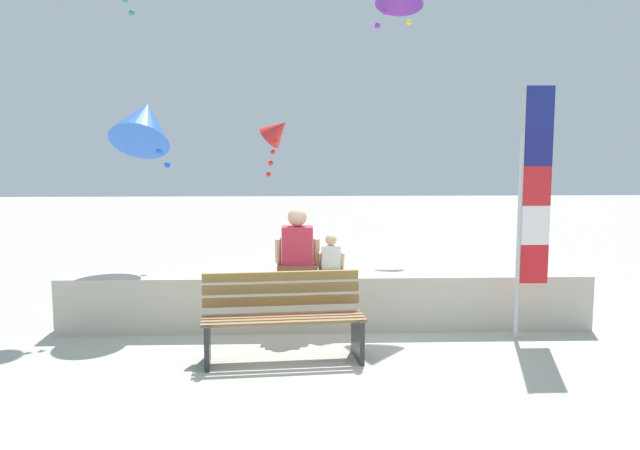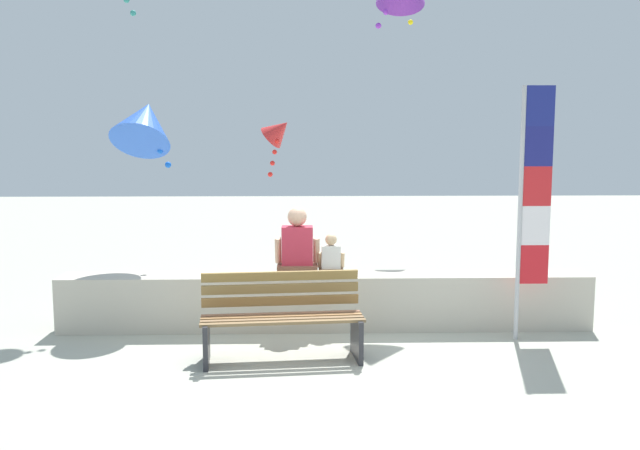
{
  "view_description": "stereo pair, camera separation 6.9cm",
  "coord_description": "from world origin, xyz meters",
  "px_view_note": "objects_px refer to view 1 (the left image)",
  "views": [
    {
      "loc": [
        -0.35,
        -7.04,
        2.3
      ],
      "look_at": [
        -0.07,
        1.07,
        1.26
      ],
      "focal_mm": 38.46,
      "sensor_mm": 36.0,
      "label": 1
    },
    {
      "loc": [
        -0.28,
        -7.04,
        2.3
      ],
      "look_at": [
        -0.07,
        1.07,
        1.26
      ],
      "focal_mm": 38.46,
      "sensor_mm": 36.0,
      "label": 2
    }
  ],
  "objects_px": {
    "kite_blue": "(144,122)",
    "park_bench": "(283,319)",
    "kite_red": "(277,131)",
    "person_adult": "(297,249)",
    "person_child": "(331,259)",
    "flag_banner": "(530,197)"
  },
  "relations": [
    {
      "from": "flag_banner",
      "to": "kite_blue",
      "type": "xyz_separation_m",
      "value": [
        -4.58,
        1.33,
        0.86
      ]
    },
    {
      "from": "person_adult",
      "to": "park_bench",
      "type": "bearing_deg",
      "value": -97.75
    },
    {
      "from": "park_bench",
      "to": "kite_blue",
      "type": "height_order",
      "value": "kite_blue"
    },
    {
      "from": "park_bench",
      "to": "person_adult",
      "type": "relative_size",
      "value": 2.11
    },
    {
      "from": "flag_banner",
      "to": "person_child",
      "type": "bearing_deg",
      "value": 167.04
    },
    {
      "from": "person_adult",
      "to": "flag_banner",
      "type": "xyz_separation_m",
      "value": [
        2.62,
        -0.51,
        0.65
      ]
    },
    {
      "from": "person_child",
      "to": "kite_red",
      "type": "xyz_separation_m",
      "value": [
        -0.73,
        3.49,
        1.56
      ]
    },
    {
      "from": "park_bench",
      "to": "person_child",
      "type": "relative_size",
      "value": 3.47
    },
    {
      "from": "park_bench",
      "to": "flag_banner",
      "type": "xyz_separation_m",
      "value": [
        2.77,
        0.62,
        1.21
      ]
    },
    {
      "from": "person_adult",
      "to": "person_child",
      "type": "height_order",
      "value": "person_adult"
    },
    {
      "from": "park_bench",
      "to": "kite_red",
      "type": "xyz_separation_m",
      "value": [
        -0.17,
        4.62,
        1.99
      ]
    },
    {
      "from": "kite_blue",
      "to": "flag_banner",
      "type": "bearing_deg",
      "value": -16.21
    },
    {
      "from": "flag_banner",
      "to": "kite_red",
      "type": "bearing_deg",
      "value": 126.42
    },
    {
      "from": "kite_red",
      "to": "park_bench",
      "type": "bearing_deg",
      "value": -87.85
    },
    {
      "from": "flag_banner",
      "to": "kite_blue",
      "type": "distance_m",
      "value": 4.84
    },
    {
      "from": "park_bench",
      "to": "person_child",
      "type": "height_order",
      "value": "person_child"
    },
    {
      "from": "kite_blue",
      "to": "park_bench",
      "type": "bearing_deg",
      "value": -47.31
    },
    {
      "from": "park_bench",
      "to": "flag_banner",
      "type": "relative_size",
      "value": 0.6
    },
    {
      "from": "person_adult",
      "to": "kite_blue",
      "type": "bearing_deg",
      "value": 157.23
    },
    {
      "from": "person_child",
      "to": "person_adult",
      "type": "bearing_deg",
      "value": -179.94
    },
    {
      "from": "person_adult",
      "to": "person_child",
      "type": "distance_m",
      "value": 0.42
    },
    {
      "from": "park_bench",
      "to": "kite_red",
      "type": "height_order",
      "value": "kite_red"
    }
  ]
}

